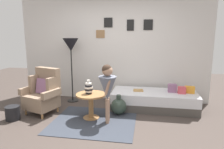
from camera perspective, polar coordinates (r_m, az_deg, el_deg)
ground_plane at (r=3.81m, az=-4.82°, el=-15.40°), size 12.00×12.00×0.00m
gallery_wall at (r=5.33m, az=0.25°, el=6.93°), size 4.80×0.12×2.60m
rug at (r=4.20m, az=-4.93°, el=-12.68°), size 1.61×1.44×0.01m
armchair at (r=4.75m, az=-18.38°, el=-4.81°), size 0.87×0.76×0.97m
daybed at (r=4.88m, az=11.46°, el=-6.94°), size 1.90×0.81×0.40m
pillow_head at (r=4.93m, az=20.57°, el=-3.94°), size 0.22×0.14×0.15m
pillow_mid at (r=4.83m, az=18.64°, el=-4.12°), size 0.17×0.13×0.15m
pillow_back at (r=4.88m, az=16.22°, el=-3.62°), size 0.19×0.13×0.18m
side_table at (r=4.23m, az=-5.82°, el=-7.15°), size 0.60×0.60×0.52m
vase_striped at (r=4.17m, az=-6.44°, el=-3.70°), size 0.17×0.17×0.28m
floor_lamp at (r=5.20m, az=-11.26°, el=7.35°), size 0.38×0.38×1.59m
person_child at (r=3.90m, az=-1.26°, el=-3.20°), size 0.34×0.34×1.15m
book_on_daybed at (r=4.83m, az=7.25°, el=-4.33°), size 0.23×0.18×0.03m
demijohn_near at (r=4.48m, az=1.82°, el=-8.74°), size 0.34×0.34×0.43m
magazine_basket at (r=4.67m, az=-25.66°, el=-9.52°), size 0.28×0.28×0.28m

